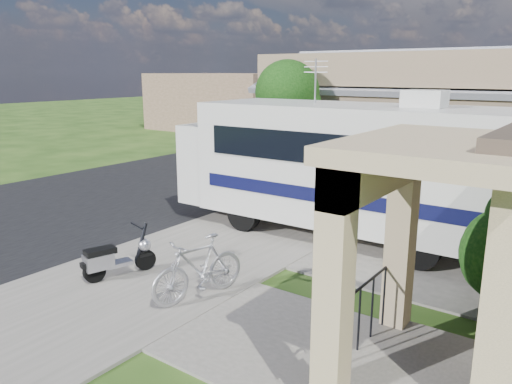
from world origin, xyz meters
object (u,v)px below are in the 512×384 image
Objects in this scene: pickup_truck at (301,143)px; bicycle at (199,271)px; scooter at (115,258)px; garden_hose at (359,344)px; van at (350,127)px; motorhome at (340,163)px.

bicycle is at bearing 125.70° from pickup_truck.
scooter is 3.37× the size of garden_hose.
bicycle is at bearing -80.72° from van.
motorhome reaches higher than bicycle.
van is at bearing 122.48° from bicycle.
motorhome is at bearing 82.96° from scooter.
scooter is 0.25× the size of van.
van is at bearing -70.41° from pickup_truck.
pickup_truck reaches higher than bicycle.
garden_hose is at bearing -73.40° from van.
bicycle is 15.33m from pickup_truck.
scooter is at bearing -115.14° from motorhome.
bicycle is at bearing -176.82° from garden_hose.
garden_hose is at bearing 16.85° from bicycle.
garden_hose is at bearing 21.96° from scooter.
scooter is 0.78× the size of bicycle.
van is (-5.23, 21.56, 0.43)m from scooter.
motorhome is 5.83m from garden_hose.
scooter is 5.15m from garden_hose.
scooter is at bearing -85.91° from van.
motorhome is 1.42× the size of pickup_truck.
bicycle is at bearing -94.82° from motorhome.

